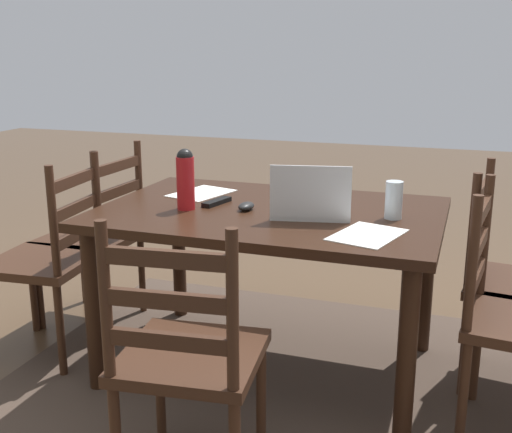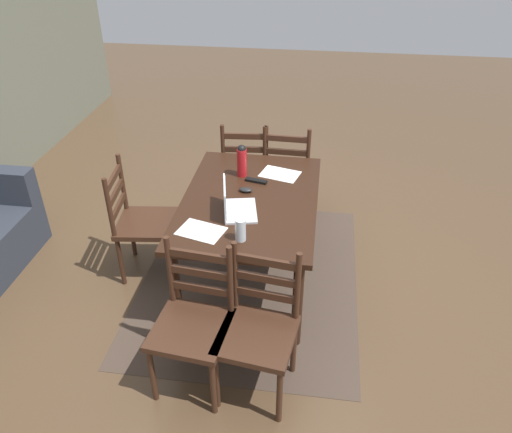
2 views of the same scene
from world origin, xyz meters
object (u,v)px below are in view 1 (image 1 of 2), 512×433
dining_table (270,230)px  laptop (311,204)px  computer_mouse (246,206)px  tv_remote (217,202)px  water_bottle (185,178)px  chair_far_head (188,359)px  drinking_glass (394,200)px  chair_right_far (49,260)px  chair_right_near (96,238)px

dining_table → laptop: laptop is taller
computer_mouse → tv_remote: 0.17m
dining_table → water_bottle: bearing=18.6°
chair_far_head → water_bottle: (0.35, -0.75, 0.42)m
water_bottle → drinking_glass: 0.87m
dining_table → computer_mouse: size_ratio=14.46×
chair_right_far → tv_remote: 0.84m
chair_far_head → drinking_glass: (-0.51, -0.88, 0.36)m
dining_table → laptop: (-0.20, 0.08, 0.15)m
drinking_glass → tv_remote: (0.77, 0.01, -0.07)m
tv_remote → computer_mouse: bearing=-6.3°
chair_right_near → chair_right_far: size_ratio=1.00×
chair_far_head → chair_right_far: 1.22m
dining_table → computer_mouse: bearing=27.0°
tv_remote → drinking_glass: bearing=13.8°
tv_remote → dining_table: bearing=11.0°
tv_remote → water_bottle: bearing=-112.7°
water_bottle → computer_mouse: water_bottle is taller
chair_far_head → laptop: (-0.19, -0.78, 0.34)m
chair_right_near → chair_right_far: same height
dining_table → tv_remote: 0.27m
water_bottle → computer_mouse: (-0.25, -0.07, -0.12)m
chair_far_head → water_bottle: bearing=-65.1°
dining_table → laptop: 0.26m
laptop → drinking_glass: 0.33m
chair_right_near → water_bottle: water_bottle is taller
chair_far_head → laptop: bearing=-104.1°
laptop → computer_mouse: 0.30m
dining_table → chair_right_far: bearing=10.8°
laptop → drinking_glass: laptop is taller
drinking_glass → computer_mouse: size_ratio=1.54×
chair_far_head → computer_mouse: (0.10, -0.81, 0.30)m
chair_right_far → computer_mouse: size_ratio=9.50×
chair_far_head → tv_remote: chair_far_head is taller
water_bottle → chair_far_head: bearing=114.9°
computer_mouse → tv_remote: bearing=-15.6°
drinking_glass → computer_mouse: 0.62m
drinking_glass → computer_mouse: (0.61, 0.06, -0.06)m
chair_right_near → tv_remote: (-0.76, 0.18, 0.29)m
dining_table → laptop: bearing=157.3°
chair_right_far → chair_right_near: bearing=-90.0°
tv_remote → laptop: bearing=1.6°
dining_table → drinking_glass: 0.54m
chair_far_head → chair_right_near: same height
chair_right_near → laptop: size_ratio=2.65×
tv_remote → chair_far_head: bearing=-60.4°
chair_far_head → computer_mouse: chair_far_head is taller
chair_right_far → drinking_glass: 1.58m
water_bottle → computer_mouse: size_ratio=2.61×
dining_table → chair_right_near: chair_right_near is taller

